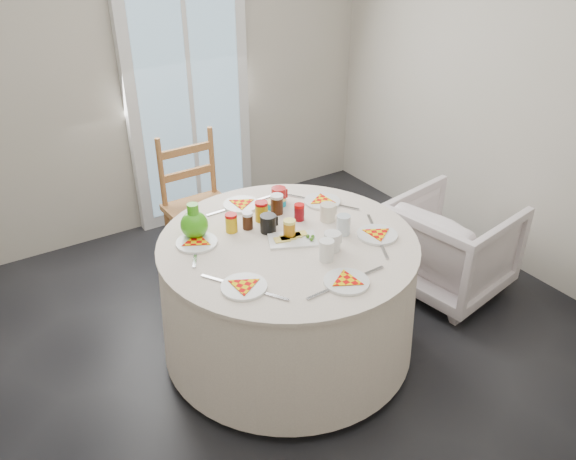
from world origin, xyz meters
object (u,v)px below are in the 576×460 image
green_pitcher (193,215)px  table (288,295)px  wooden_chair (202,211)px  armchair (452,238)px

green_pitcher → table: bearing=-37.2°
table → green_pitcher: size_ratio=7.42×
green_pitcher → wooden_chair: bearing=63.1°
table → wooden_chair: bearing=92.6°
wooden_chair → armchair: size_ratio=1.38×
wooden_chair → green_pitcher: size_ratio=5.14×
table → green_pitcher: bearing=143.4°
armchair → green_pitcher: (-1.64, 0.38, 0.48)m
wooden_chair → armchair: wooden_chair is taller
table → green_pitcher: 0.70m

